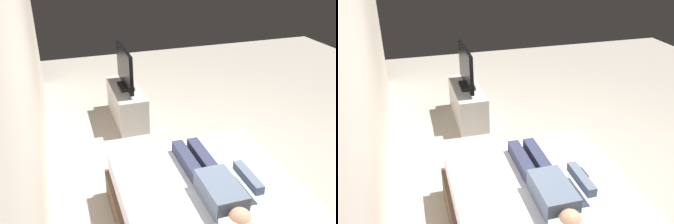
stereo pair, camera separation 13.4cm
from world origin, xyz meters
TOP-DOWN VIEW (x-y plane):
  - ground_plane at (0.00, 0.00)m, footprint 10.00×10.00m
  - back_wall at (0.40, 1.79)m, footprint 6.40×0.10m
  - bed at (-0.82, 0.34)m, footprint 1.93×1.61m
  - person at (-0.79, 0.33)m, footprint 1.26×0.46m
  - remote at (-0.64, -0.07)m, footprint 0.15×0.04m
  - tv_stand at (1.76, 0.56)m, footprint 1.10×0.40m
  - tv at (1.76, 0.56)m, footprint 0.88×0.20m

SIDE VIEW (x-z plane):
  - ground_plane at x=0.00m, z-range 0.00..0.00m
  - tv_stand at x=1.76m, z-range 0.00..0.50m
  - bed at x=-0.82m, z-range -0.01..0.53m
  - remote at x=-0.64m, z-range 0.54..0.56m
  - person at x=-0.79m, z-range 0.53..0.71m
  - tv at x=1.76m, z-range 0.49..1.08m
  - back_wall at x=0.40m, z-range 0.00..2.80m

